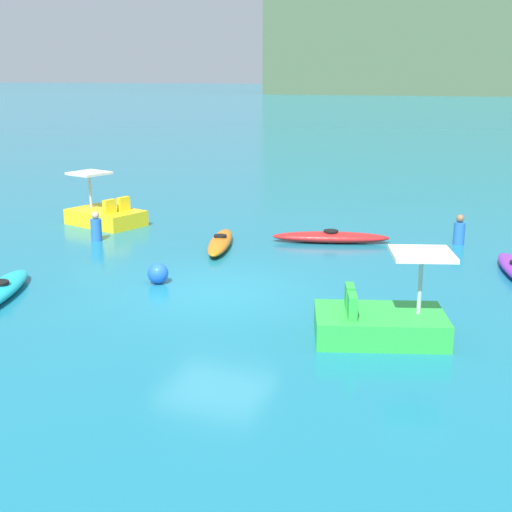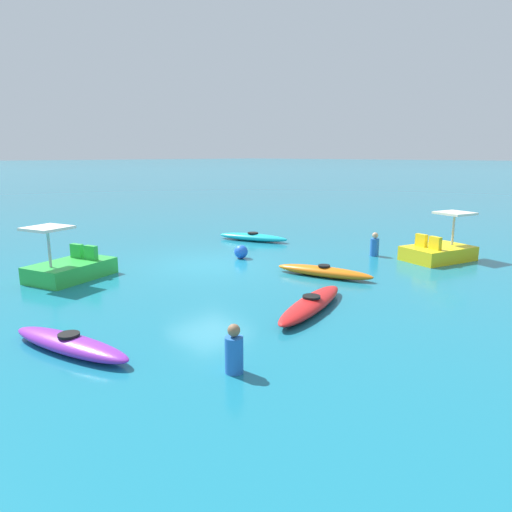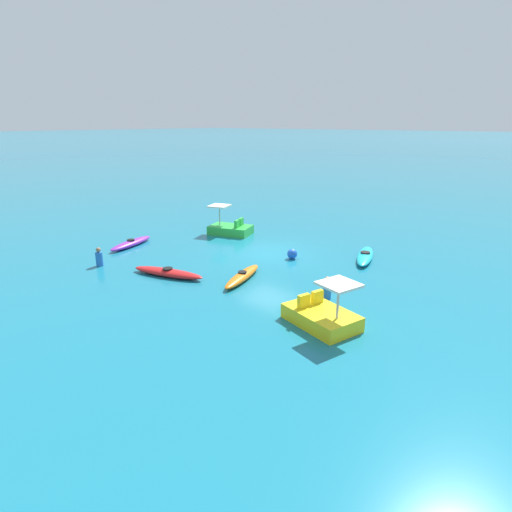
# 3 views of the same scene
# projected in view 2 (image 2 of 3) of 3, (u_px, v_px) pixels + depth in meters

# --- Properties ---
(ground_plane) EXTENTS (600.00, 600.00, 0.00)m
(ground_plane) POSITION_uv_depth(u_px,v_px,m) (208.00, 265.00, 15.93)
(ground_plane) COLOR #19728C
(kayak_cyan) EXTENTS (1.77, 3.27, 0.37)m
(kayak_cyan) POSITION_uv_depth(u_px,v_px,m) (253.00, 237.00, 20.31)
(kayak_cyan) COLOR #19B7C6
(kayak_cyan) RESTS_ON ground_plane
(kayak_red) EXTENTS (3.47, 1.60, 0.37)m
(kayak_red) POSITION_uv_depth(u_px,v_px,m) (311.00, 304.00, 11.24)
(kayak_red) COLOR red
(kayak_red) RESTS_ON ground_plane
(kayak_purple) EXTENTS (1.37, 3.12, 0.37)m
(kayak_purple) POSITION_uv_depth(u_px,v_px,m) (70.00, 344.00, 8.87)
(kayak_purple) COLOR purple
(kayak_purple) RESTS_ON ground_plane
(kayak_orange) EXTENTS (1.40, 3.12, 0.37)m
(kayak_orange) POSITION_uv_depth(u_px,v_px,m) (324.00, 272.00, 14.34)
(kayak_orange) COLOR orange
(kayak_orange) RESTS_ON ground_plane
(pedal_boat_green) EXTENTS (2.74, 2.16, 1.68)m
(pedal_boat_green) POSITION_uv_depth(u_px,v_px,m) (70.00, 268.00, 14.11)
(pedal_boat_green) COLOR green
(pedal_boat_green) RESTS_ON ground_plane
(pedal_boat_yellow) EXTENTS (2.73, 2.12, 1.68)m
(pedal_boat_yellow) POSITION_uv_depth(u_px,v_px,m) (439.00, 251.00, 16.55)
(pedal_boat_yellow) COLOR yellow
(pedal_boat_yellow) RESTS_ON ground_plane
(buoy_blue) EXTENTS (0.49, 0.49, 0.49)m
(buoy_blue) POSITION_uv_depth(u_px,v_px,m) (241.00, 252.00, 16.86)
(buoy_blue) COLOR blue
(buoy_blue) RESTS_ON ground_plane
(person_near_shore) EXTENTS (0.45, 0.45, 0.88)m
(person_near_shore) POSITION_uv_depth(u_px,v_px,m) (234.00, 351.00, 7.99)
(person_near_shore) COLOR blue
(person_near_shore) RESTS_ON ground_plane
(person_by_kayaks) EXTENTS (0.45, 0.45, 0.88)m
(person_by_kayaks) POSITION_uv_depth(u_px,v_px,m) (375.00, 246.00, 17.25)
(person_by_kayaks) COLOR blue
(person_by_kayaks) RESTS_ON ground_plane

